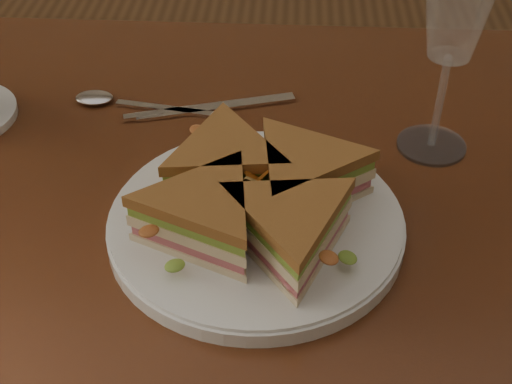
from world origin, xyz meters
The scene contains 7 objects.
table centered at (0.00, 0.00, 0.65)m, with size 1.20×0.80×0.75m.
plate centered at (0.04, -0.05, 0.76)m, with size 0.30×0.30×0.02m, color silver.
sandwich_wedges centered at (0.04, -0.05, 0.80)m, with size 0.30×0.30×0.06m.
crisps_mound centered at (0.04, -0.05, 0.79)m, with size 0.09×0.09×0.05m, color #BD5F18, non-canonical shape.
spoon centered at (-0.15, 0.17, 0.75)m, with size 0.18×0.05×0.01m.
knife centered at (-0.03, 0.16, 0.75)m, with size 0.21×0.07×0.00m.
wine_glass centered at (0.24, 0.10, 0.92)m, with size 0.09×0.09×0.24m.
Camera 1 is at (0.07, -0.58, 1.24)m, focal length 50.00 mm.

